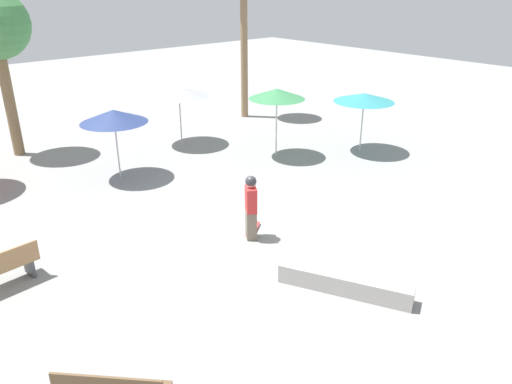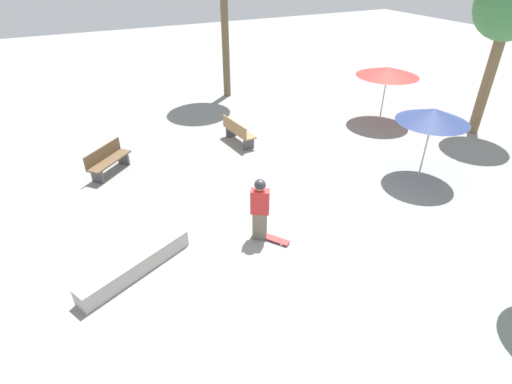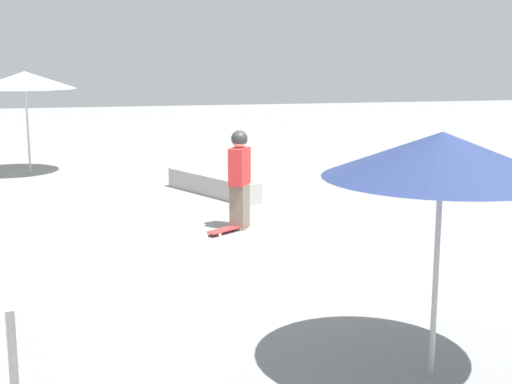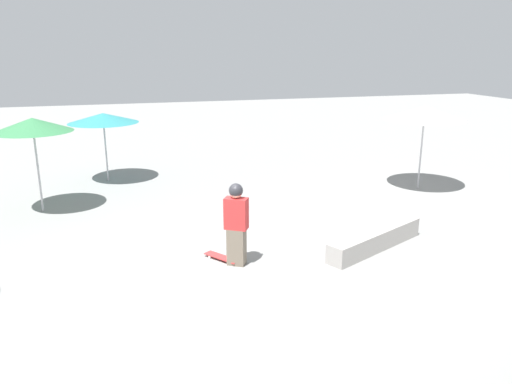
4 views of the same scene
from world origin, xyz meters
name	(u,v)px [view 3 (image 3 of 4)]	position (x,y,z in m)	size (l,w,h in m)	color
ground_plane	(271,242)	(0.00, 0.00, 0.00)	(60.00, 60.00, 0.00)	gray
skater_main	(240,176)	(0.28, -0.97, 0.87)	(0.43, 0.49, 1.62)	#726656
skateboard	(227,229)	(0.55, -0.73, 0.06)	(0.77, 0.62, 0.07)	red
concrete_ledge	(213,185)	(0.21, -3.92, 0.20)	(1.53, 2.61, 0.40)	#A8A39E
bench_far	(437,167)	(-4.69, -3.70, 0.43)	(1.41, 1.47, 0.85)	#47474C
shade_umbrella_white	(25,80)	(4.01, -7.49, 2.23)	(2.32, 2.32, 2.43)	#B7B7BC
shade_umbrella_grey	(3,213)	(3.13, 6.33, 2.00)	(2.16, 2.16, 2.17)	#B7B7BC
shade_umbrella_navy	(442,155)	(-0.22, 4.76, 1.98)	(2.03, 2.03, 2.18)	#B7B7BC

